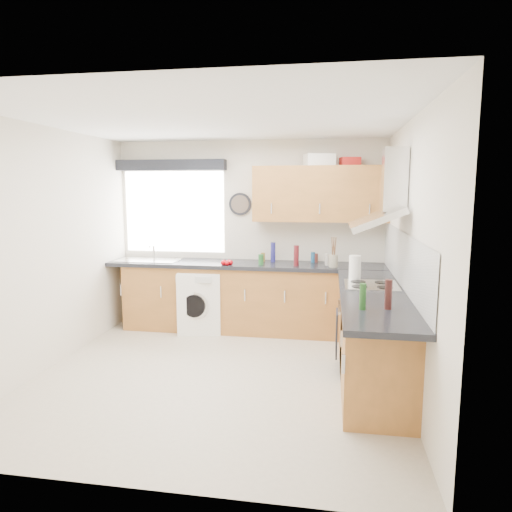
% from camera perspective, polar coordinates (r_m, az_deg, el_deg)
% --- Properties ---
extents(ground_plane, '(3.60, 3.60, 0.00)m').
position_cam_1_polar(ground_plane, '(4.78, -4.77, -14.61)').
color(ground_plane, beige).
extents(ceiling, '(3.60, 3.60, 0.02)m').
position_cam_1_polar(ceiling, '(4.44, -5.18, 16.59)').
color(ceiling, white).
rests_on(ceiling, wall_back).
extents(wall_back, '(3.60, 0.02, 2.50)m').
position_cam_1_polar(wall_back, '(6.19, -0.86, 2.70)').
color(wall_back, silver).
rests_on(wall_back, ground_plane).
extents(wall_front, '(3.60, 0.02, 2.50)m').
position_cam_1_polar(wall_front, '(2.76, -14.25, -4.75)').
color(wall_front, silver).
rests_on(wall_front, ground_plane).
extents(wall_left, '(0.02, 3.60, 2.50)m').
position_cam_1_polar(wall_left, '(5.18, -24.63, 0.82)').
color(wall_left, silver).
rests_on(wall_left, ground_plane).
extents(wall_right, '(0.02, 3.60, 2.50)m').
position_cam_1_polar(wall_right, '(4.36, 18.60, -0.15)').
color(wall_right, silver).
rests_on(wall_right, ground_plane).
extents(window, '(1.40, 0.02, 1.10)m').
position_cam_1_polar(window, '(6.42, -10.18, 5.46)').
color(window, white).
rests_on(window, wall_back).
extents(window_blind, '(1.50, 0.18, 0.14)m').
position_cam_1_polar(window_blind, '(6.34, -10.60, 11.11)').
color(window_blind, black).
rests_on(window_blind, wall_back).
extents(splashback, '(0.01, 3.00, 0.54)m').
position_cam_1_polar(splashback, '(4.66, 17.86, -0.45)').
color(splashback, white).
rests_on(splashback, wall_right).
extents(base_cab_back, '(3.00, 0.58, 0.86)m').
position_cam_1_polar(base_cab_back, '(6.06, -2.26, -5.29)').
color(base_cab_back, '#935D29').
rests_on(base_cab_back, ground_plane).
extents(base_cab_corner, '(0.60, 0.60, 0.86)m').
position_cam_1_polar(base_cab_corner, '(5.95, 13.07, -5.77)').
color(base_cab_corner, '#935D29').
rests_on(base_cab_corner, ground_plane).
extents(base_cab_right, '(0.58, 2.10, 0.86)m').
position_cam_1_polar(base_cab_right, '(4.66, 14.25, -9.82)').
color(base_cab_right, '#935D29').
rests_on(base_cab_right, ground_plane).
extents(worktop_back, '(3.60, 0.62, 0.05)m').
position_cam_1_polar(worktop_back, '(5.94, -1.36, -1.09)').
color(worktop_back, black).
rests_on(worktop_back, base_cab_back).
extents(worktop_right, '(0.62, 2.42, 0.05)m').
position_cam_1_polar(worktop_right, '(4.39, 14.50, -4.77)').
color(worktop_right, black).
rests_on(worktop_right, base_cab_right).
extents(sink, '(0.84, 0.46, 0.10)m').
position_cam_1_polar(sink, '(6.31, -13.31, -0.15)').
color(sink, silver).
rests_on(sink, worktop_back).
extents(oven, '(0.56, 0.58, 0.85)m').
position_cam_1_polar(oven, '(4.80, 13.98, -9.32)').
color(oven, black).
rests_on(oven, ground_plane).
extents(hob_plate, '(0.52, 0.52, 0.01)m').
position_cam_1_polar(hob_plate, '(4.68, 14.19, -3.56)').
color(hob_plate, silver).
rests_on(hob_plate, worktop_right).
extents(extractor_hood, '(0.52, 0.78, 0.66)m').
position_cam_1_polar(extractor_hood, '(4.59, 15.83, 6.90)').
color(extractor_hood, silver).
rests_on(extractor_hood, wall_right).
extents(upper_cabinets, '(1.70, 0.35, 0.70)m').
position_cam_1_polar(upper_cabinets, '(5.89, 8.05, 7.69)').
color(upper_cabinets, '#935D29').
rests_on(upper_cabinets, wall_back).
extents(washing_machine, '(0.64, 0.63, 0.80)m').
position_cam_1_polar(washing_machine, '(6.08, -7.00, -5.59)').
color(washing_machine, white).
rests_on(washing_machine, ground_plane).
extents(wall_clock, '(0.30, 0.04, 0.30)m').
position_cam_1_polar(wall_clock, '(6.14, -2.04, 6.50)').
color(wall_clock, black).
rests_on(wall_clock, wall_back).
extents(casserole, '(0.42, 0.36, 0.15)m').
position_cam_1_polar(casserole, '(5.93, 7.89, 11.80)').
color(casserole, white).
rests_on(casserole, upper_cabinets).
extents(storage_box, '(0.27, 0.24, 0.11)m').
position_cam_1_polar(storage_box, '(5.99, 11.67, 11.48)').
color(storage_box, red).
rests_on(storage_box, upper_cabinets).
extents(utensil_pot, '(0.12, 0.12, 0.15)m').
position_cam_1_polar(utensil_pot, '(5.68, 9.65, -0.62)').
color(utensil_pot, gray).
rests_on(utensil_pot, worktop_back).
extents(kitchen_roll, '(0.14, 0.14, 0.27)m').
position_cam_1_polar(kitchen_roll, '(4.87, 12.26, -1.50)').
color(kitchen_roll, white).
rests_on(kitchen_roll, worktop_right).
extents(tomato_cluster, '(0.16, 0.16, 0.06)m').
position_cam_1_polar(tomato_cluster, '(5.78, -3.68, -0.81)').
color(tomato_cluster, '#B4040C').
rests_on(tomato_cluster, worktop_back).
extents(jar_0, '(0.06, 0.06, 0.12)m').
position_cam_1_polar(jar_0, '(6.04, 0.87, -0.14)').
color(jar_0, olive).
rests_on(jar_0, worktop_back).
extents(jar_1, '(0.07, 0.07, 0.26)m').
position_cam_1_polar(jar_1, '(5.69, 5.05, 0.03)').
color(jar_1, '#4F1015').
rests_on(jar_1, worktop_back).
extents(jar_2, '(0.06, 0.06, 0.11)m').
position_cam_1_polar(jar_2, '(6.02, 7.48, -0.24)').
color(jar_2, '#4F221C').
rests_on(jar_2, worktop_back).
extents(jar_3, '(0.07, 0.07, 0.15)m').
position_cam_1_polar(jar_3, '(5.81, 8.94, -0.43)').
color(jar_3, '#A3988B').
rests_on(jar_3, worktop_back).
extents(jar_4, '(0.06, 0.06, 0.13)m').
position_cam_1_polar(jar_4, '(5.77, 0.62, -0.46)').
color(jar_4, '#1E5623').
rests_on(jar_4, worktop_back).
extents(jar_5, '(0.06, 0.06, 0.26)m').
position_cam_1_polar(jar_5, '(6.00, 2.14, 0.48)').
color(jar_5, navy).
rests_on(jar_5, worktop_back).
extents(jar_6, '(0.05, 0.05, 0.13)m').
position_cam_1_polar(jar_6, '(6.01, 7.13, -0.15)').
color(jar_6, navy).
rests_on(jar_6, worktop_back).
extents(bottle_0, '(0.05, 0.05, 0.21)m').
position_cam_1_polar(bottle_0, '(3.73, 13.20, -4.97)').
color(bottle_0, '#1E4A1A').
rests_on(bottle_0, worktop_right).
extents(bottle_1, '(0.06, 0.06, 0.24)m').
position_cam_1_polar(bottle_1, '(3.80, 16.22, -4.63)').
color(bottle_1, '#341412').
rests_on(bottle_1, worktop_right).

